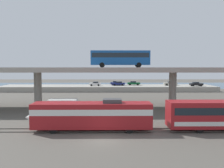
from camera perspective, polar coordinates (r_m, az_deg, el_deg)
ground_plane at (r=26.10m, az=-2.54°, el=-14.22°), size 260.00×260.00×0.00m
rail_strip_near at (r=29.16m, az=-2.32°, el=-12.10°), size 110.00×0.12×0.12m
rail_strip_far at (r=30.64m, az=-2.23°, el=-11.29°), size 110.00×0.12×0.12m
train_locomotive at (r=29.53m, az=-6.60°, el=-7.65°), size 16.42×3.04×4.18m
highway_overpass at (r=44.75m, az=-1.69°, el=3.34°), size 96.00×11.10×8.27m
transit_bus_on_overpass at (r=46.16m, az=2.13°, el=6.82°), size 12.00×2.68×3.40m
service_truck_west at (r=37.49m, az=-11.10°, el=-6.01°), size 6.80×2.46×3.04m
pier_parking_lot at (r=80.08m, az=-1.19°, el=-1.04°), size 75.65×12.05×1.75m
parked_car_0 at (r=80.33m, az=1.68°, el=0.16°), size 4.61×1.87×1.50m
parked_car_1 at (r=83.68m, az=14.73°, el=0.19°), size 4.70×1.96×1.50m
parked_car_2 at (r=82.25m, az=5.53°, el=0.24°), size 4.54×2.00×1.50m
parked_car_3 at (r=82.69m, az=0.97°, el=0.28°), size 4.04×1.98×1.50m
parked_car_4 at (r=79.26m, az=-4.32°, el=0.09°), size 4.02×1.90×1.50m
parked_car_5 at (r=82.92m, az=20.73°, el=0.01°), size 4.32×1.87×1.50m
harbor_water at (r=103.07m, az=-1.05°, el=-0.34°), size 140.00×36.00×0.01m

